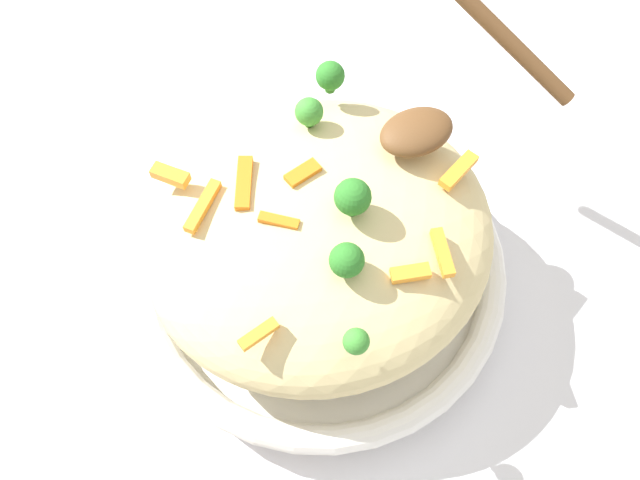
# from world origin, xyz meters

# --- Properties ---
(ground_plane) EXTENTS (2.40, 2.40, 0.00)m
(ground_plane) POSITION_xyz_m (0.00, 0.00, 0.00)
(ground_plane) COLOR silver
(serving_bowl) EXTENTS (0.30, 0.30, 0.05)m
(serving_bowl) POSITION_xyz_m (0.00, 0.00, 0.03)
(serving_bowl) COLOR white
(serving_bowl) RESTS_ON ground_plane
(pasta_mound) EXTENTS (0.26, 0.24, 0.09)m
(pasta_mound) POSITION_xyz_m (0.00, 0.00, 0.09)
(pasta_mound) COLOR #DBC689
(pasta_mound) RESTS_ON serving_bowl
(carrot_piece_0) EXTENTS (0.03, 0.02, 0.01)m
(carrot_piece_0) POSITION_xyz_m (-0.00, 0.03, 0.13)
(carrot_piece_0) COLOR orange
(carrot_piece_0) RESTS_ON pasta_mound
(carrot_piece_1) EXTENTS (0.03, 0.03, 0.01)m
(carrot_piece_1) POSITION_xyz_m (-0.08, 0.07, 0.13)
(carrot_piece_1) COLOR orange
(carrot_piece_1) RESTS_ON pasta_mound
(carrot_piece_2) EXTENTS (0.03, 0.02, 0.01)m
(carrot_piece_2) POSITION_xyz_m (0.03, -0.07, 0.13)
(carrot_piece_2) COLOR orange
(carrot_piece_2) RESTS_ON pasta_mound
(carrot_piece_3) EXTENTS (0.04, 0.02, 0.01)m
(carrot_piece_3) POSITION_xyz_m (0.10, -0.02, 0.13)
(carrot_piece_3) COLOR orange
(carrot_piece_3) RESTS_ON pasta_mound
(carrot_piece_4) EXTENTS (0.03, 0.01, 0.01)m
(carrot_piece_4) POSITION_xyz_m (-0.08, -0.07, 0.13)
(carrot_piece_4) COLOR orange
(carrot_piece_4) RESTS_ON pasta_mound
(carrot_piece_5) EXTENTS (0.03, 0.04, 0.01)m
(carrot_piece_5) POSITION_xyz_m (-0.04, 0.04, 0.13)
(carrot_piece_5) COLOR orange
(carrot_piece_5) RESTS_ON pasta_mound
(carrot_piece_6) EXTENTS (0.02, 0.04, 0.01)m
(carrot_piece_6) POSITION_xyz_m (0.06, -0.07, 0.13)
(carrot_piece_6) COLOR orange
(carrot_piece_6) RESTS_ON pasta_mound
(carrot_piece_7) EXTENTS (0.04, 0.03, 0.01)m
(carrot_piece_7) POSITION_xyz_m (-0.07, 0.04, 0.13)
(carrot_piece_7) COLOR orange
(carrot_piece_7) RESTS_ON pasta_mound
(carrot_piece_8) EXTENTS (0.03, 0.02, 0.01)m
(carrot_piece_8) POSITION_xyz_m (-0.03, -0.00, 0.13)
(carrot_piece_8) COLOR orange
(carrot_piece_8) RESTS_ON pasta_mound
(broccoli_floret_0) EXTENTS (0.02, 0.02, 0.02)m
(broccoli_floret_0) POSITION_xyz_m (0.03, 0.07, 0.14)
(broccoli_floret_0) COLOR #377928
(broccoli_floret_0) RESTS_ON pasta_mound
(broccoli_floret_1) EXTENTS (0.02, 0.02, 0.03)m
(broccoli_floret_1) POSITION_xyz_m (-0.01, -0.05, 0.14)
(broccoli_floret_1) COLOR #296820
(broccoli_floret_1) RESTS_ON pasta_mound
(broccoli_floret_2) EXTENTS (0.02, 0.02, 0.02)m
(broccoli_floret_2) POSITION_xyz_m (-0.03, -0.10, 0.14)
(broccoli_floret_2) COLOR #377928
(broccoli_floret_2) RESTS_ON pasta_mound
(broccoli_floret_3) EXTENTS (0.03, 0.03, 0.03)m
(broccoli_floret_3) POSITION_xyz_m (0.02, -0.01, 0.15)
(broccoli_floret_3) COLOR #296820
(broccoli_floret_3) RESTS_ON pasta_mound
(broccoli_floret_4) EXTENTS (0.02, 0.02, 0.03)m
(broccoli_floret_4) POSITION_xyz_m (0.06, 0.09, 0.14)
(broccoli_floret_4) COLOR #296820
(broccoli_floret_4) RESTS_ON pasta_mound
(serving_spoon) EXTENTS (0.15, 0.15, 0.11)m
(serving_spoon) POSITION_xyz_m (0.11, 0.04, 0.16)
(serving_spoon) COLOR brown
(serving_spoon) RESTS_ON pasta_mound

